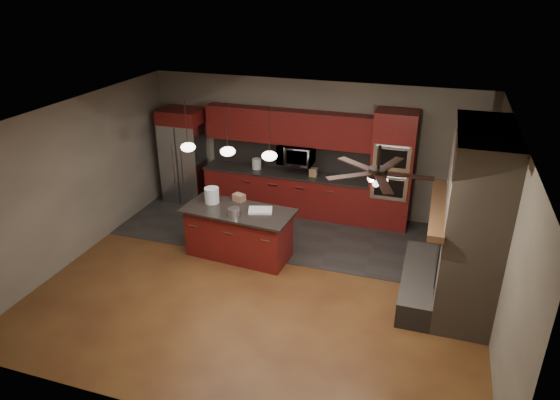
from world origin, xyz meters
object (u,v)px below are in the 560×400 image
at_px(kitchen_island, 239,233).
at_px(oven_tower, 392,171).
at_px(counter_box, 313,172).
at_px(refrigerator, 185,156).
at_px(paint_can, 234,212).
at_px(cardboard_box, 239,197).
at_px(counter_bucket, 257,164).
at_px(microwave, 296,154).
at_px(paint_tray, 260,210).
at_px(white_bucket, 212,195).

bearing_deg(kitchen_island, oven_tower, 45.26).
xyz_separation_m(kitchen_island, counter_box, (0.85, 2.02, 0.52)).
bearing_deg(kitchen_island, refrigerator, 141.13).
bearing_deg(refrigerator, paint_can, -46.58).
bearing_deg(cardboard_box, oven_tower, 52.76).
bearing_deg(kitchen_island, counter_bucket, 106.10).
bearing_deg(counter_box, oven_tower, 1.15).
distance_m(microwave, cardboard_box, 1.87).
xyz_separation_m(refrigerator, counter_box, (2.94, 0.03, -0.06)).
relative_size(kitchen_island, counter_box, 11.51).
distance_m(kitchen_island, cardboard_box, 0.65).
bearing_deg(cardboard_box, paint_can, -57.51).
relative_size(oven_tower, paint_tray, 5.83).
height_order(oven_tower, kitchen_island, oven_tower).
bearing_deg(white_bucket, cardboard_box, 26.19).
xyz_separation_m(kitchen_island, paint_tray, (0.40, 0.06, 0.47)).
bearing_deg(microwave, refrigerator, -177.04).
height_order(paint_can, paint_tray, paint_can).
height_order(white_bucket, paint_tray, white_bucket).
xyz_separation_m(white_bucket, counter_box, (1.42, 1.87, -0.07)).
height_order(microwave, counter_box, microwave).
bearing_deg(refrigerator, cardboard_box, -39.64).
distance_m(oven_tower, counter_bucket, 2.84).
height_order(oven_tower, cardboard_box, oven_tower).
bearing_deg(paint_tray, kitchen_island, 172.18).
distance_m(refrigerator, paint_can, 3.07).
bearing_deg(microwave, counter_bucket, -176.68).
height_order(microwave, counter_bucket, microwave).
bearing_deg(refrigerator, counter_bucket, 2.78).
height_order(paint_can, counter_bucket, counter_bucket).
relative_size(refrigerator, kitchen_island, 1.03).
bearing_deg(counter_box, microwave, 165.63).
bearing_deg(kitchen_island, cardboard_box, 113.76).
distance_m(kitchen_island, counter_box, 2.26).
distance_m(refrigerator, kitchen_island, 2.94).
bearing_deg(oven_tower, microwave, 178.34).
bearing_deg(counter_bucket, paint_tray, -67.98).
distance_m(paint_tray, counter_box, 2.01).
height_order(oven_tower, paint_can, oven_tower).
bearing_deg(white_bucket, oven_tower, 32.68).
height_order(oven_tower, microwave, oven_tower).
relative_size(oven_tower, microwave, 3.25).
relative_size(microwave, cardboard_box, 3.53).
height_order(paint_tray, counter_box, counter_box).
distance_m(refrigerator, white_bucket, 2.39).
distance_m(white_bucket, counter_bucket, 1.93).
bearing_deg(cardboard_box, counter_bucket, 118.65).
relative_size(kitchen_island, cardboard_box, 9.81).
distance_m(kitchen_island, paint_tray, 0.62).
height_order(refrigerator, paint_can, refrigerator).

